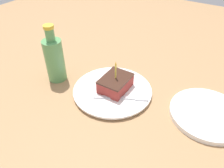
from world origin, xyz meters
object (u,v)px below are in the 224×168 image
(cake_slice, at_px, (117,84))
(side_plate, at_px, (207,114))
(plate, at_px, (112,91))
(bottle, at_px, (54,59))
(fork, at_px, (124,98))

(cake_slice, relative_size, side_plate, 0.48)
(side_plate, bearing_deg, plate, 11.85)
(cake_slice, bearing_deg, bottle, 10.93)
(cake_slice, bearing_deg, side_plate, -169.49)
(fork, relative_size, bottle, 0.78)
(fork, bearing_deg, side_plate, -161.70)
(plate, relative_size, side_plate, 1.18)
(bottle, bearing_deg, cake_slice, -169.07)
(plate, bearing_deg, bottle, 9.08)
(cake_slice, xyz_separation_m, fork, (-0.05, 0.03, -0.02))
(bottle, bearing_deg, fork, -176.42)
(fork, bearing_deg, bottle, 3.58)
(plate, height_order, side_plate, same)
(plate, xyz_separation_m, side_plate, (-0.32, -0.07, -0.00))
(cake_slice, height_order, bottle, bottle)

